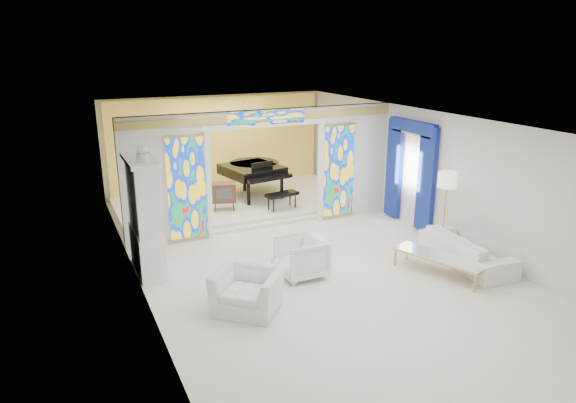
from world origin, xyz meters
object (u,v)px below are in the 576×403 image
grand_piano (254,170)px  tv_console (224,192)px  armchair_right (301,257)px  sofa (466,250)px  coffee_table (439,257)px  china_cabinet (145,217)px  armchair_left (248,291)px

grand_piano → tv_console: size_ratio=4.10×
armchair_right → grand_piano: (1.08, 5.31, 0.54)m
tv_console → sofa: bearing=-37.4°
sofa → coffee_table: (-0.88, -0.17, 0.06)m
china_cabinet → grand_piano: china_cabinet is taller
china_cabinet → coffee_table: size_ratio=1.39×
armchair_left → grand_piano: bearing=109.1°
china_cabinet → armchair_right: (2.74, -1.54, -0.76)m
sofa → coffee_table: 0.89m
china_cabinet → coffee_table: (5.29, -2.68, -0.79)m
armchair_right → armchair_left: bearing=-59.8°
grand_piano → tv_console: bearing=-152.2°
sofa → tv_console: 6.39m
armchair_left → coffee_table: size_ratio=0.58×
china_cabinet → tv_console: (2.54, 2.75, -0.51)m
china_cabinet → tv_console: 3.78m
china_cabinet → armchair_left: bearing=-61.8°
coffee_table → tv_console: 6.09m
armchair_left → grand_piano: grand_piano is taller
grand_piano → china_cabinet: bearing=-146.0°
tv_console → coffee_table: bearing=-45.1°
china_cabinet → armchair_left: size_ratio=2.42×
coffee_table → tv_console: bearing=116.9°
china_cabinet → armchair_left: china_cabinet is taller
armchair_left → tv_console: bearing=117.8°
sofa → grand_piano: 6.72m
armchair_left → sofa: armchair_left is taller
armchair_left → sofa: (4.89, -0.12, -0.04)m
coffee_table → grand_piano: grand_piano is taller
sofa → grand_piano: size_ratio=0.74×
armchair_right → tv_console: (-0.20, 4.30, 0.25)m
sofa → tv_console: (-3.63, 5.25, 0.33)m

